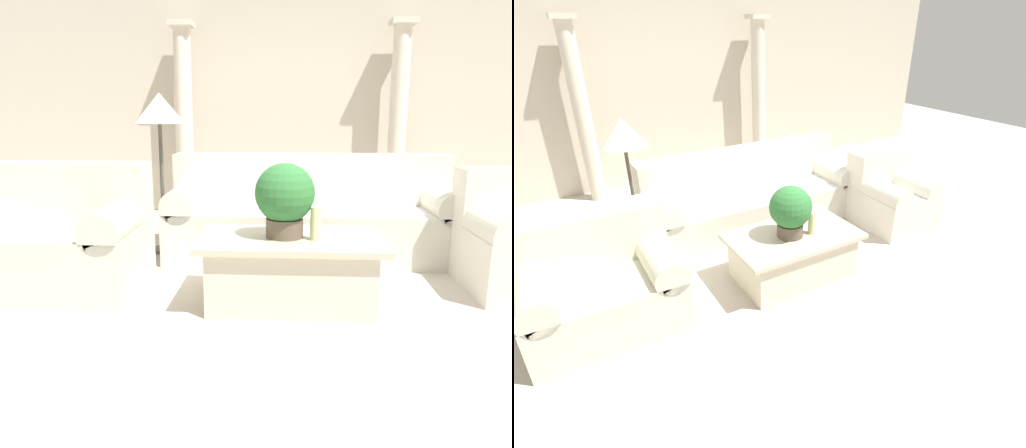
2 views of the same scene
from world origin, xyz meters
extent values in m
plane|color=#BCB2A3|center=(0.00, 0.00, 0.00)|extent=(16.00, 16.00, 0.00)
cube|color=beige|center=(0.00, 2.82, 1.60)|extent=(10.00, 0.06, 3.20)
cube|color=beige|center=(0.26, 0.70, 0.22)|extent=(2.50, 0.86, 0.44)
cube|color=beige|center=(0.26, 0.98, 0.66)|extent=(2.50, 0.30, 0.45)
cylinder|color=beige|center=(-0.85, 0.70, 0.50)|extent=(0.28, 0.86, 0.28)
cylinder|color=beige|center=(1.37, 0.70, 0.50)|extent=(0.28, 0.86, 0.28)
cube|color=beige|center=(-1.60, -0.23, 0.22)|extent=(1.18, 0.86, 0.44)
cube|color=beige|center=(-1.60, 0.05, 0.66)|extent=(1.18, 0.30, 0.45)
cylinder|color=beige|center=(-2.05, -0.23, 0.50)|extent=(0.28, 0.86, 0.28)
cylinder|color=beige|center=(-1.15, -0.23, 0.50)|extent=(0.28, 0.86, 0.28)
cube|color=beige|center=(0.07, -0.44, 0.21)|extent=(1.06, 0.65, 0.41)
cube|color=#BCB398|center=(0.07, -0.44, 0.43)|extent=(1.20, 0.74, 0.04)
cylinder|color=brown|center=(0.03, -0.45, 0.52)|extent=(0.24, 0.24, 0.12)
sphere|color=#2D6B33|center=(0.03, -0.45, 0.74)|extent=(0.39, 0.39, 0.39)
cylinder|color=beige|center=(0.23, -0.51, 0.56)|extent=(0.07, 0.07, 0.21)
cylinder|color=#4C473D|center=(-1.07, 0.78, 0.01)|extent=(0.24, 0.24, 0.03)
cylinder|color=#4C473D|center=(-1.07, 0.78, 0.60)|extent=(0.04, 0.04, 1.13)
cone|color=silver|center=(-1.07, 0.78, 1.29)|extent=(0.43, 0.43, 0.26)
cylinder|color=beige|center=(-1.21, 2.52, 1.12)|extent=(0.21, 0.21, 2.25)
cube|color=beige|center=(-1.21, 2.52, 2.28)|extent=(0.29, 0.29, 0.06)
cylinder|color=beige|center=(1.36, 2.52, 1.12)|extent=(0.21, 0.21, 2.25)
cube|color=beige|center=(1.36, 2.52, 2.28)|extent=(0.29, 0.29, 0.06)
cube|color=beige|center=(1.73, -0.09, 0.21)|extent=(0.79, 0.84, 0.43)
cube|color=beige|center=(1.73, 0.18, 0.64)|extent=(0.79, 0.29, 0.42)
cylinder|color=beige|center=(1.48, -0.09, 0.47)|extent=(0.28, 0.84, 0.28)
cylinder|color=beige|center=(1.99, -0.09, 0.47)|extent=(0.28, 0.84, 0.28)
camera|label=1|loc=(0.04, -3.62, 1.24)|focal=35.00mm
camera|label=2|loc=(-1.77, -3.14, 2.24)|focal=28.00mm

